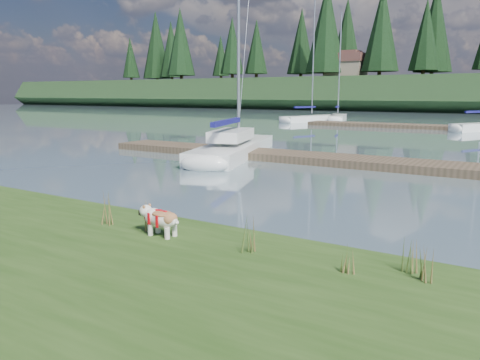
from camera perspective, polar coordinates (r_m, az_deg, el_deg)
The scene contains 19 objects.
ground at distance 38.84m, azimuth 24.04°, elevation 5.64°, with size 200.00×200.00×0.00m, color gray.
bulldog at distance 8.03m, azimuth -9.62°, elevation -4.59°, with size 0.81×0.36×0.49m.
sailboat_main at distance 21.34m, azimuth -0.22°, elevation 4.35°, with size 4.50×9.49×13.42m.
dock_near at distance 19.82m, azimuth 3.90°, elevation 3.06°, with size 16.00×2.00×0.30m, color #4C3D2C.
dock_far at distance 38.62m, azimuth 27.00°, elevation 5.60°, with size 26.00×2.20×0.30m, color #4C3D2C.
sailboat_bg_0 at distance 46.50m, azimuth 9.34°, elevation 7.47°, with size 4.36×8.01×11.57m.
sailboat_bg_1 at distance 48.39m, azimuth 11.88°, elevation 7.51°, with size 3.16×7.04×10.45m.
weed_0 at distance 8.34m, azimuth -10.69°, elevation -4.53°, with size 0.17×0.14×0.57m.
weed_1 at distance 7.13m, azimuth 1.17°, elevation -6.88°, with size 0.17×0.14×0.59m.
weed_2 at distance 6.49m, azimuth 21.57°, elevation -9.67°, with size 0.17×0.14×0.53m.
weed_3 at distance 8.86m, azimuth -16.02°, elevation -3.63°, with size 0.17×0.14×0.66m.
weed_4 at distance 6.48m, azimuth 12.95°, elevation -9.54°, with size 0.17×0.14×0.45m.
weed_5 at distance 6.73m, azimuth 19.99°, elevation -8.40°, with size 0.17×0.14×0.65m.
mud_lip at distance 8.92m, azimuth -5.15°, elevation -6.86°, with size 60.00×0.50×0.14m, color #33281C.
conifer_0 at distance 96.94m, azimuth -7.26°, elevation 16.37°, with size 5.72×5.72×14.15m.
conifer_1 at distance 91.73m, azimuth 2.03°, elevation 15.93°, with size 4.40×4.40×11.30m.
conifer_2 at distance 82.84m, azimuth 10.48°, elevation 17.92°, with size 6.60×6.60×16.05m.
conifer_3 at distance 82.31m, azimuth 21.68°, elevation 16.15°, with size 4.84×4.84×12.25m.
house_0 at distance 83.09m, azimuth 12.83°, elevation 13.49°, with size 6.30×5.30×4.65m.
Camera 1 is at (5.12, -8.41, 2.74)m, focal length 35.00 mm.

